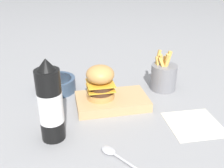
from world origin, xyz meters
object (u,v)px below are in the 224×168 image
Objects in this scene: serving_board at (112,101)px; burger at (100,81)px; fries_basket at (164,76)px; side_bowl at (56,84)px; spoon at (115,154)px; ketchup_bottle at (50,104)px.

burger is at bearing 164.41° from serving_board.
fries_basket is (0.22, 0.09, 0.04)m from serving_board.
side_bowl reaches higher than serving_board.
burger is 0.75× the size of spoon.
serving_board is 2.11× the size of burger.
side_bowl is 0.94× the size of spoon.
burger is 0.49× the size of ketchup_bottle.
burger is 0.22m from side_bowl.
ketchup_bottle reaches higher than spoon.
serving_board is 1.02× the size of ketchup_bottle.
side_bowl is at bearing -14.71° from spoon.
side_bowl is (0.01, 0.30, -0.08)m from ketchup_bottle.
serving_board is 0.24m from fries_basket.
ketchup_bottle is (-0.20, -0.15, 0.09)m from serving_board.
ketchup_bottle is at bearing -143.94° from serving_board.
spoon is at bearing -127.77° from fries_basket.
fries_basket is 0.44m from spoon.
fries_basket is at bearing 16.46° from burger.
burger is 0.73× the size of fries_basket.
serving_board is 0.26m from spoon.
fries_basket is 0.42m from side_bowl.
spoon is (0.15, -0.11, -0.10)m from ketchup_bottle.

